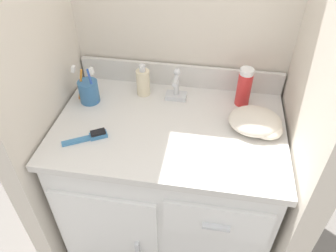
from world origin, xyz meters
name	(u,v)px	position (x,y,z in m)	size (l,w,h in m)	color
ground_plane	(169,232)	(0.00, 0.00, 0.00)	(6.00, 6.00, 0.00)	slate
wall_back	(183,10)	(0.00, 0.35, 1.10)	(1.09, 0.08, 2.20)	beige
wall_left	(27,38)	(-0.50, 0.00, 1.10)	(0.08, 0.67, 2.20)	beige
wall_right	(329,62)	(0.50, 0.00, 1.10)	(0.08, 0.67, 2.20)	beige
vanity	(169,185)	(0.00, 0.00, 0.40)	(0.91, 0.61, 0.77)	white
backsplash	(180,75)	(0.00, 0.29, 0.83)	(0.91, 0.02, 0.10)	silver
sink_faucet	(176,89)	(0.00, 0.18, 0.82)	(0.09, 0.09, 0.14)	silver
toothbrush_cup	(89,91)	(-0.36, 0.10, 0.82)	(0.10, 0.08, 0.18)	teal
soap_dispenser	(143,82)	(-0.15, 0.19, 0.83)	(0.06, 0.06, 0.15)	beige
shaving_cream_can	(244,87)	(0.28, 0.19, 0.86)	(0.06, 0.06, 0.17)	red
hairbrush	(91,136)	(-0.28, -0.12, 0.78)	(0.16, 0.11, 0.03)	teal
hand_towel	(258,123)	(0.34, 0.03, 0.81)	(0.21, 0.17, 0.08)	beige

